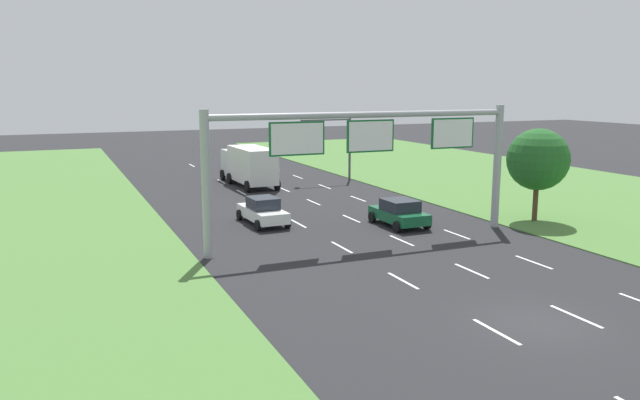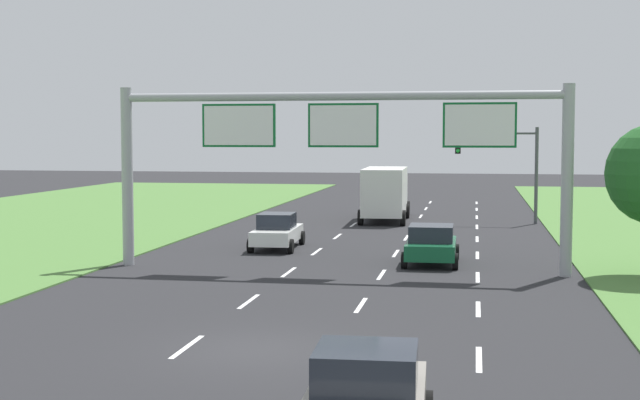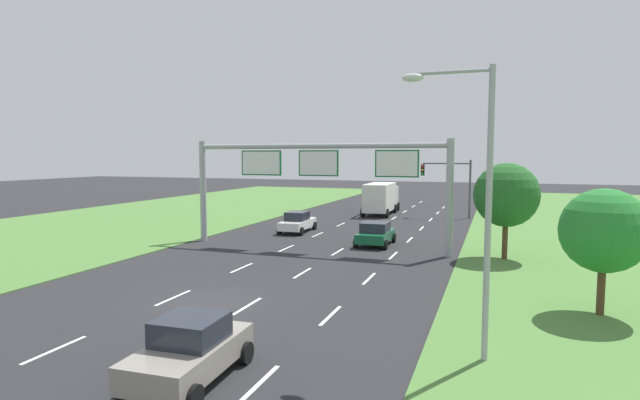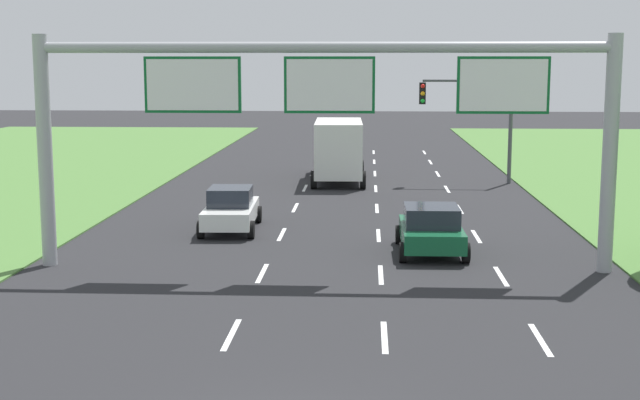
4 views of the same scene
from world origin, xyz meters
The scene contains 14 objects.
ground_plane centered at (0.00, 0.00, 0.00)m, with size 200.00×200.00×0.00m, color #262628.
grass_verge_left centered at (-21.00, 10.00, 0.03)m, with size 24.00×120.00×0.06m, color #4C7A38.
lane_dashes_inner_left centered at (-1.75, 15.00, 0.00)m, with size 0.14×68.40×0.01m.
lane_dashes_inner_right centered at (1.75, 15.00, 0.00)m, with size 0.14×68.40×0.01m.
lane_dashes_slip centered at (5.25, 15.00, 0.00)m, with size 0.14×68.40×0.01m.
car_near_red centered at (-3.71, 18.74, 0.79)m, with size 2.17×4.42×1.61m.
car_lead_silver centered at (3.40, -6.37, 0.83)m, with size 2.30×3.98×1.70m.
car_mid_lane centered at (3.42, 15.10, 0.79)m, with size 2.21×4.00×1.56m.
box_truck centered at (-0.19, 33.06, 1.72)m, with size 2.85×8.21×3.18m.
sign_gantry centered at (0.12, 12.74, 4.93)m, with size 17.24×0.44×7.00m.
traffic_light_mast centered at (6.66, 32.27, 3.87)m, with size 4.76×0.49×5.60m.
street_lamp centered at (10.41, -2.50, 5.08)m, with size 2.61×0.32×8.50m.
roadside_tree_near centered at (14.77, 3.33, 3.22)m, with size 3.12×3.12×4.79m.
roadside_tree_mid centered at (11.53, 12.92, 3.74)m, with size 3.66×3.66×5.59m.
Camera 3 is at (10.98, -17.34, 5.97)m, focal length 28.00 mm.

